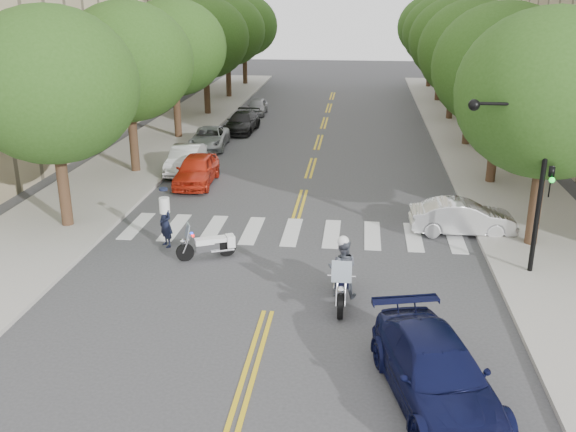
# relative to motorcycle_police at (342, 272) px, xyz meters

# --- Properties ---
(ground) EXTENTS (140.00, 140.00, 0.00)m
(ground) POSITION_rel_motorcycle_police_xyz_m (-2.11, -0.90, -0.95)
(ground) COLOR #38383A
(ground) RESTS_ON ground
(sidewalk_left) EXTENTS (5.00, 60.00, 0.15)m
(sidewalk_left) POSITION_rel_motorcycle_police_xyz_m (-11.61, 21.10, -0.87)
(sidewalk_left) COLOR #9E9991
(sidewalk_left) RESTS_ON ground
(sidewalk_right) EXTENTS (5.00, 60.00, 0.15)m
(sidewalk_right) POSITION_rel_motorcycle_police_xyz_m (7.39, 21.10, -0.87)
(sidewalk_right) COLOR #9E9991
(sidewalk_right) RESTS_ON ground
(tree_l_0) EXTENTS (6.40, 6.40, 8.45)m
(tree_l_0) POSITION_rel_motorcycle_police_xyz_m (-10.91, 5.10, 4.61)
(tree_l_0) COLOR #382316
(tree_l_0) RESTS_ON ground
(tree_l_1) EXTENTS (6.40, 6.40, 8.45)m
(tree_l_1) POSITION_rel_motorcycle_police_xyz_m (-10.91, 13.10, 4.61)
(tree_l_1) COLOR #382316
(tree_l_1) RESTS_ON ground
(tree_l_2) EXTENTS (6.40, 6.40, 8.45)m
(tree_l_2) POSITION_rel_motorcycle_police_xyz_m (-10.91, 21.10, 4.61)
(tree_l_2) COLOR #382316
(tree_l_2) RESTS_ON ground
(tree_l_3) EXTENTS (6.40, 6.40, 8.45)m
(tree_l_3) POSITION_rel_motorcycle_police_xyz_m (-10.91, 29.10, 4.61)
(tree_l_3) COLOR #382316
(tree_l_3) RESTS_ON ground
(tree_l_4) EXTENTS (6.40, 6.40, 8.45)m
(tree_l_4) POSITION_rel_motorcycle_police_xyz_m (-10.91, 37.10, 4.61)
(tree_l_4) COLOR #382316
(tree_l_4) RESTS_ON ground
(tree_l_5) EXTENTS (6.40, 6.40, 8.45)m
(tree_l_5) POSITION_rel_motorcycle_police_xyz_m (-10.91, 45.10, 4.61)
(tree_l_5) COLOR #382316
(tree_l_5) RESTS_ON ground
(tree_r_0) EXTENTS (6.40, 6.40, 8.45)m
(tree_r_0) POSITION_rel_motorcycle_police_xyz_m (6.69, 5.10, 4.61)
(tree_r_0) COLOR #382316
(tree_r_0) RESTS_ON ground
(tree_r_1) EXTENTS (6.40, 6.40, 8.45)m
(tree_r_1) POSITION_rel_motorcycle_police_xyz_m (6.69, 13.10, 4.61)
(tree_r_1) COLOR #382316
(tree_r_1) RESTS_ON ground
(tree_r_2) EXTENTS (6.40, 6.40, 8.45)m
(tree_r_2) POSITION_rel_motorcycle_police_xyz_m (6.69, 21.10, 4.61)
(tree_r_2) COLOR #382316
(tree_r_2) RESTS_ON ground
(tree_r_3) EXTENTS (6.40, 6.40, 8.45)m
(tree_r_3) POSITION_rel_motorcycle_police_xyz_m (6.69, 29.10, 4.61)
(tree_r_3) COLOR #382316
(tree_r_3) RESTS_ON ground
(tree_r_4) EXTENTS (6.40, 6.40, 8.45)m
(tree_r_4) POSITION_rel_motorcycle_police_xyz_m (6.69, 37.10, 4.61)
(tree_r_4) COLOR #382316
(tree_r_4) RESTS_ON ground
(tree_r_5) EXTENTS (6.40, 6.40, 8.45)m
(tree_r_5) POSITION_rel_motorcycle_police_xyz_m (6.69, 45.10, 4.61)
(tree_r_5) COLOR #382316
(tree_r_5) RESTS_ON ground
(traffic_signal_pole) EXTENTS (2.82, 0.42, 6.00)m
(traffic_signal_pole) POSITION_rel_motorcycle_police_xyz_m (5.61, 2.60, 2.77)
(traffic_signal_pole) COLOR black
(traffic_signal_pole) RESTS_ON ground
(motorcycle_police) EXTENTS (0.88, 2.62, 2.14)m
(motorcycle_police) POSITION_rel_motorcycle_police_xyz_m (0.00, 0.00, 0.00)
(motorcycle_police) COLOR black
(motorcycle_police) RESTS_ON ground
(motorcycle_parked) EXTENTS (1.98, 1.09, 1.35)m
(motorcycle_parked) POSITION_rel_motorcycle_police_xyz_m (-4.64, 2.83, -0.48)
(motorcycle_parked) COLOR black
(motorcycle_parked) RESTS_ON ground
(officer_standing) EXTENTS (0.76, 0.76, 1.79)m
(officer_standing) POSITION_rel_motorcycle_police_xyz_m (-6.50, 3.69, -0.05)
(officer_standing) COLOR black
(officer_standing) RESTS_ON ground
(convertible) EXTENTS (4.02, 1.55, 1.31)m
(convertible) POSITION_rel_motorcycle_police_xyz_m (4.39, 6.22, -0.29)
(convertible) COLOR silver
(convertible) RESTS_ON ground
(sedan_blue) EXTENTS (3.24, 5.42, 1.47)m
(sedan_blue) POSITION_rel_motorcycle_police_xyz_m (2.27, -4.70, -0.21)
(sedan_blue) COLOR #0D1037
(sedan_blue) RESTS_ON ground
(parked_car_a) EXTENTS (1.82, 4.27, 1.44)m
(parked_car_a) POSITION_rel_motorcycle_police_xyz_m (-7.33, 11.50, -0.23)
(parked_car_a) COLOR red
(parked_car_a) RESTS_ON ground
(parked_car_b) EXTENTS (1.56, 4.12, 1.34)m
(parked_car_b) POSITION_rel_motorcycle_police_xyz_m (-8.41, 13.60, -0.28)
(parked_car_b) COLOR silver
(parked_car_b) RESTS_ON ground
(parked_car_c) EXTENTS (2.28, 4.43, 1.20)m
(parked_car_c) POSITION_rel_motorcycle_police_xyz_m (-8.41, 18.87, -0.35)
(parked_car_c) COLOR #A2A5A9
(parked_car_c) RESTS_ON ground
(parked_car_d) EXTENTS (2.03, 4.47, 1.27)m
(parked_car_d) POSITION_rel_motorcycle_police_xyz_m (-7.31, 23.60, -0.31)
(parked_car_d) COLOR black
(parked_car_d) RESTS_ON ground
(parked_car_e) EXTENTS (1.48, 3.47, 1.17)m
(parked_car_e) POSITION_rel_motorcycle_police_xyz_m (-7.31, 29.89, -0.36)
(parked_car_e) COLOR #9C9CA1
(parked_car_e) RESTS_ON ground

